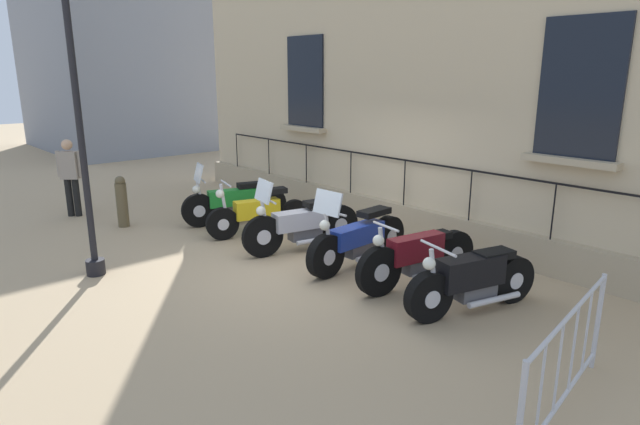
% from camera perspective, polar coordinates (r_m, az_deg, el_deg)
% --- Properties ---
extents(ground_plane, '(60.00, 60.00, 0.00)m').
position_cam_1_polar(ground_plane, '(8.81, -1.23, -5.32)').
color(ground_plane, tan).
extents(building_facade, '(0.82, 13.60, 7.53)m').
position_cam_1_polar(building_facade, '(10.31, 11.12, 18.12)').
color(building_facade, '#C6B28E').
rests_on(building_facade, ground_plane).
extents(motorcycle_green, '(2.13, 0.86, 1.28)m').
position_cam_1_polar(motorcycle_green, '(11.08, -9.12, 1.09)').
color(motorcycle_green, black).
rests_on(motorcycle_green, ground_plane).
extents(motorcycle_yellow, '(2.02, 0.81, 1.08)m').
position_cam_1_polar(motorcycle_yellow, '(10.21, -6.53, -0.15)').
color(motorcycle_yellow, black).
rests_on(motorcycle_yellow, ground_plane).
extents(motorcycle_silver, '(2.19, 0.80, 1.31)m').
position_cam_1_polar(motorcycle_silver, '(9.25, -1.98, -1.30)').
color(motorcycle_silver, black).
rests_on(motorcycle_silver, ground_plane).
extents(motorcycle_blue, '(2.18, 0.63, 1.34)m').
position_cam_1_polar(motorcycle_blue, '(8.54, 4.10, -2.94)').
color(motorcycle_blue, black).
rests_on(motorcycle_blue, ground_plane).
extents(motorcycle_maroon, '(2.13, 0.65, 1.01)m').
position_cam_1_polar(motorcycle_maroon, '(7.87, 10.35, -4.68)').
color(motorcycle_maroon, black).
rests_on(motorcycle_maroon, ground_plane).
extents(motorcycle_black, '(1.99, 0.87, 0.97)m').
position_cam_1_polar(motorcycle_black, '(7.20, 15.91, -6.97)').
color(motorcycle_black, black).
rests_on(motorcycle_black, ground_plane).
extents(lamppost, '(0.39, 1.09, 5.15)m').
position_cam_1_polar(lamppost, '(8.50, -25.37, 18.64)').
color(lamppost, black).
rests_on(lamppost, ground_plane).
extents(crowd_barrier, '(2.22, 0.36, 1.05)m').
position_cam_1_polar(crowd_barrier, '(5.35, 24.71, -14.11)').
color(crowd_barrier, '#B7B7BF').
rests_on(crowd_barrier, ground_plane).
extents(bollard, '(0.22, 0.22, 1.03)m').
position_cam_1_polar(bollard, '(11.38, -20.36, 1.12)').
color(bollard, brown).
rests_on(bollard, ground_plane).
extents(pedestrian_standing, '(0.42, 0.40, 1.65)m').
position_cam_1_polar(pedestrian_standing, '(12.55, -25.06, 3.79)').
color(pedestrian_standing, black).
rests_on(pedestrian_standing, ground_plane).
extents(distant_building, '(5.84, 7.30, 7.38)m').
position_cam_1_polar(distant_building, '(23.69, -20.71, 15.49)').
color(distant_building, gray).
rests_on(distant_building, ground_plane).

